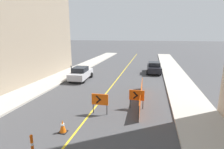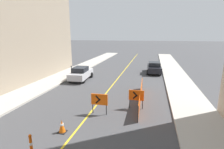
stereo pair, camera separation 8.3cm
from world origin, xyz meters
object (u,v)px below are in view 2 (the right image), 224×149
(parked_car_curb_mid, at_px, (154,67))
(parked_car_curb_near, at_px, (81,73))
(parking_meter_far_curb, at_px, (71,69))
(traffic_cone_third, at_px, (62,126))
(arrow_barricade_primary, at_px, (99,100))
(arrow_barricade_secondary, at_px, (136,96))

(parked_car_curb_mid, bearing_deg, parked_car_curb_near, -148.67)
(parked_car_curb_near, bearing_deg, parking_meter_far_curb, 146.10)
(traffic_cone_third, bearing_deg, arrow_barricade_primary, 63.06)
(arrow_barricade_secondary, bearing_deg, arrow_barricade_primary, -147.83)
(arrow_barricade_secondary, relative_size, parked_car_curb_mid, 0.32)
(arrow_barricade_primary, xyz_separation_m, parked_car_curb_near, (-4.89, 8.38, -0.21))
(traffic_cone_third, distance_m, arrow_barricade_primary, 3.10)
(arrow_barricade_primary, bearing_deg, parked_car_curb_near, 118.58)
(parked_car_curb_mid, height_order, parking_meter_far_curb, parked_car_curb_mid)
(arrow_barricade_secondary, bearing_deg, parking_meter_far_curb, 138.98)
(traffic_cone_third, distance_m, parked_car_curb_mid, 17.62)
(traffic_cone_third, height_order, arrow_barricade_primary, arrow_barricade_primary)
(arrow_barricade_primary, relative_size, arrow_barricade_secondary, 1.02)
(traffic_cone_third, distance_m, parked_car_curb_near, 11.63)
(parked_car_curb_near, bearing_deg, arrow_barricade_primary, -62.94)
(arrow_barricade_secondary, distance_m, parked_car_curb_near, 10.03)
(traffic_cone_third, relative_size, parked_car_curb_mid, 0.17)
(arrow_barricade_secondary, bearing_deg, traffic_cone_third, -131.52)
(traffic_cone_third, relative_size, parking_meter_far_curb, 0.55)
(parked_car_curb_near, height_order, parking_meter_far_curb, parked_car_curb_near)
(arrow_barricade_primary, bearing_deg, parked_car_curb_mid, 73.64)
(arrow_barricade_secondary, height_order, parking_meter_far_curb, parking_meter_far_curb)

